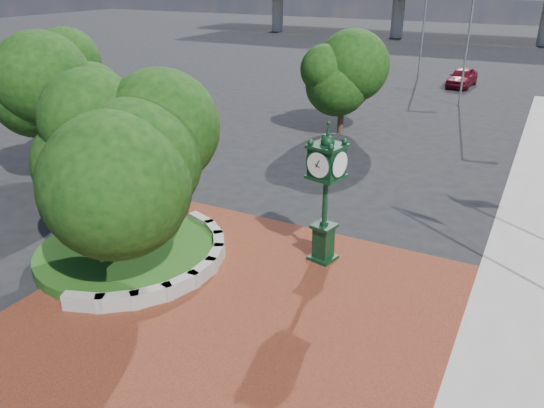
{
  "coord_description": "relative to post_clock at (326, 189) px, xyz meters",
  "views": [
    {
      "loc": [
        7.0,
        -11.97,
        9.15
      ],
      "look_at": [
        -0.07,
        1.5,
        2.45
      ],
      "focal_mm": 35.0,
      "sensor_mm": 36.0,
      "label": 1
    }
  ],
  "objects": [
    {
      "name": "street_lamp_near",
      "position": [
        0.27,
        25.9,
        2.07
      ],
      "size": [
        1.8,
        0.4,
        8.04
      ],
      "color": "slate",
      "rests_on": "ground"
    },
    {
      "name": "tree_northwest",
      "position": [
        -14.12,
        2.0,
        1.48
      ],
      "size": [
        5.6,
        5.6,
        6.93
      ],
      "color": "#38281C",
      "rests_on": "ground"
    },
    {
      "name": "ground",
      "position": [
        -1.12,
        -3.0,
        -2.65
      ],
      "size": [
        200.0,
        200.0,
        0.0
      ],
      "primitive_type": "plane",
      "color": "black",
      "rests_on": "ground"
    },
    {
      "name": "planter_wall",
      "position": [
        -3.83,
        -3.0,
        -2.38
      ],
      "size": [
        2.96,
        6.77,
        0.54
      ],
      "color": "#9E9B93",
      "rests_on": "ground"
    },
    {
      "name": "post_clock",
      "position": [
        0.0,
        0.0,
        0.0
      ],
      "size": [
        1.16,
        1.16,
        4.82
      ],
      "color": "black",
      "rests_on": "ground"
    },
    {
      "name": "street_lamp_far",
      "position": [
        -5.3,
        36.71,
        2.62
      ],
      "size": [
        2.0,
        0.56,
        8.98
      ],
      "color": "slate",
      "rests_on": "ground"
    },
    {
      "name": "plaza",
      "position": [
        -1.12,
        -4.0,
        -2.63
      ],
      "size": [
        12.0,
        12.0,
        0.04
      ],
      "primitive_type": "cube",
      "color": "maroon",
      "rests_on": "ground"
    },
    {
      "name": "grass_bed",
      "position": [
        -6.12,
        -3.0,
        -2.45
      ],
      "size": [
        6.1,
        6.1,
        0.4
      ],
      "primitive_type": "cylinder",
      "color": "#1C4E16",
      "rests_on": "ground"
    },
    {
      "name": "tree_planter",
      "position": [
        -6.12,
        -3.0,
        1.08
      ],
      "size": [
        5.2,
        5.2,
        6.33
      ],
      "color": "#38281C",
      "rests_on": "ground"
    },
    {
      "name": "tree_street",
      "position": [
        -5.12,
        15.0,
        0.59
      ],
      "size": [
        4.4,
        4.4,
        5.45
      ],
      "color": "#38281C",
      "rests_on": "ground"
    },
    {
      "name": "parked_car",
      "position": [
        -1.02,
        33.37,
        -1.85
      ],
      "size": [
        2.24,
        4.82,
        1.6
      ],
      "primitive_type": "imported",
      "rotation": [
        0.0,
        0.0,
        -0.08
      ],
      "color": "maroon",
      "rests_on": "ground"
    }
  ]
}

